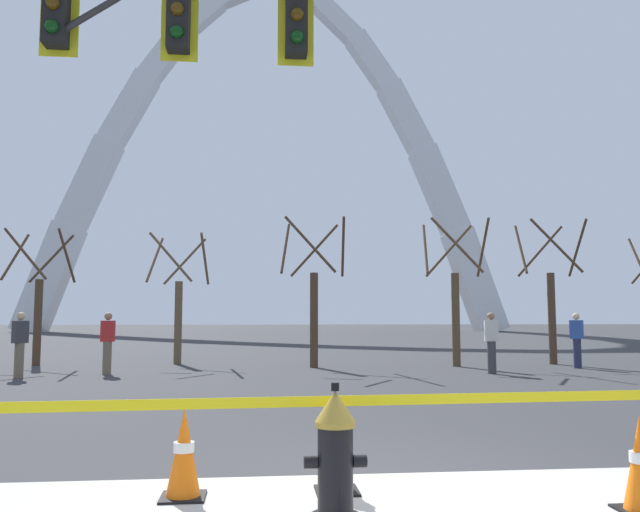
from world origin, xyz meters
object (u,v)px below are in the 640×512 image
Objects in this scene: traffic_cone_mid_sidewalk at (337,449)px; traffic_cone_curb_edge at (184,454)px; pedestrian_standing_center at (108,342)px; fire_hydrant at (335,455)px; pedestrian_near_trees at (577,340)px; monument_arch at (270,170)px; pedestrian_walking_left at (20,344)px; traffic_signal_gantry at (85,75)px; pedestrian_walking_right at (491,342)px.

traffic_cone_mid_sidewalk and traffic_cone_curb_edge have the same top height.
pedestrian_standing_center reaches higher than traffic_cone_mid_sidewalk.
pedestrian_near_trees reaches higher than fire_hydrant.
fire_hydrant reaches higher than traffic_cone_curb_edge.
monument_arch is 50.50m from pedestrian_near_trees.
pedestrian_walking_left reaches higher than traffic_cone_curb_edge.
traffic_signal_gantry reaches higher than traffic_cone_mid_sidewalk.
fire_hydrant is 0.62× the size of pedestrian_standing_center.
pedestrian_near_trees is at bearing 56.44° from fire_hydrant.
traffic_cone_mid_sidewalk is at bearing 81.92° from fire_hydrant.
traffic_signal_gantry is at bearing 144.50° from traffic_cone_mid_sidewalk.
pedestrian_standing_center is at bearing -176.85° from pedestrian_near_trees.
pedestrian_near_trees is (7.99, -47.32, -15.74)m from monument_arch.
traffic_signal_gantry is 0.13× the size of monument_arch.
pedestrian_walking_left is 1.00× the size of pedestrian_standing_center.
pedestrian_standing_center is at bearing 109.55° from fire_hydrant.
pedestrian_standing_center is 1.00× the size of pedestrian_walking_right.
traffic_cone_mid_sidewalk is 0.46× the size of pedestrian_near_trees.
pedestrian_near_trees reaches higher than traffic_cone_curb_edge.
pedestrian_near_trees is (3.13, 1.51, 0.00)m from pedestrian_walking_right.
traffic_cone_mid_sidewalk is 0.01× the size of monument_arch.
monument_arch reaches higher than traffic_signal_gantry.
monument_arch is at bearing 81.87° from pedestrian_walking_left.
pedestrian_walking_left reaches higher than fire_hydrant.
pedestrian_standing_center is at bearing 105.45° from traffic_cone_curb_edge.
traffic_cone_curb_edge is (-1.16, 0.67, -0.11)m from fire_hydrant.
pedestrian_walking_right is (8.14, 8.93, -3.45)m from traffic_signal_gantry.
monument_arch reaches higher than pedestrian_walking_left.
fire_hydrant is at bearing -70.45° from pedestrian_standing_center.
traffic_signal_gantry is at bearing -67.43° from pedestrian_walking_left.
pedestrian_walking_right is 1.00× the size of pedestrian_near_trees.
pedestrian_walking_right is (5.56, 11.58, 0.35)m from fire_hydrant.
fire_hydrant is 12.85m from pedestrian_walking_right.
pedestrian_walking_left is 15.04m from pedestrian_near_trees.
monument_arch is at bearing 83.96° from pedestrian_standing_center.
traffic_cone_mid_sidewalk is at bearing -68.87° from pedestrian_standing_center.
pedestrian_standing_center is (-4.50, 11.63, 0.46)m from traffic_cone_mid_sidewalk.
fire_hydrant is at bearing -90.66° from monument_arch.
pedestrian_walking_left is 1.00× the size of pedestrian_walking_right.
traffic_cone_mid_sidewalk is 0.11× the size of traffic_signal_gantry.
pedestrian_walking_left and pedestrian_walking_right have the same top height.
monument_arch reaches higher than traffic_cone_mid_sidewalk.
monument_arch is at bearing 89.43° from traffic_cone_mid_sidewalk.
traffic_cone_mid_sidewalk is 61.83m from monument_arch.
traffic_cone_mid_sidewalk is 12.48m from pedestrian_standing_center.
pedestrian_walking_right reaches higher than fire_hydrant.
traffic_cone_curb_edge is at bearing -121.63° from pedestrian_walking_right.
traffic_cone_curb_edge is 15.85m from pedestrian_near_trees.
monument_arch is 51.53m from pedestrian_walking_right.
monument_arch is at bearing 88.22° from traffic_cone_curb_edge.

